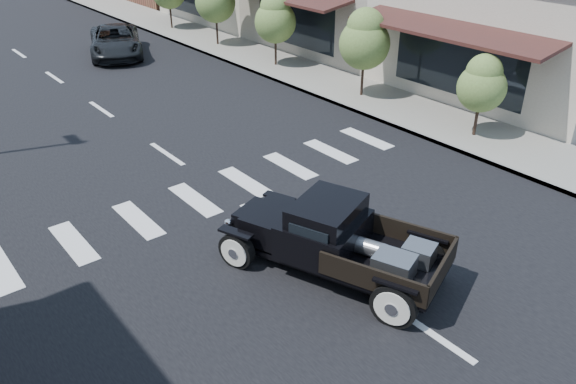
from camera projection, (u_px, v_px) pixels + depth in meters
ground at (320, 259)px, 12.34m from camera, size 120.00×120.00×0.00m
road at (71, 89)px, 22.57m from camera, size 14.00×80.00×0.02m
road_markings at (125, 126)px, 19.16m from camera, size 12.00×60.00×0.06m
sidewalk_right at (244, 53)px, 27.22m from camera, size 3.00×80.00×0.15m
storefront_near at (536, 28)px, 22.26m from camera, size 10.00×9.00×4.50m
small_tree_a at (480, 97)px, 17.50m from camera, size 1.51×1.51×2.52m
small_tree_b at (364, 54)px, 20.80m from camera, size 1.88×1.88×3.13m
small_tree_c at (275, 31)px, 24.49m from camera, size 1.80×1.80×3.00m
small_tree_d at (216, 10)px, 27.69m from camera, size 1.98×1.98×3.30m
hotrod_pickup at (335, 238)px, 11.53m from camera, size 3.81×5.31×1.67m
second_car at (116, 42)px, 26.69m from camera, size 3.97×5.43×1.37m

